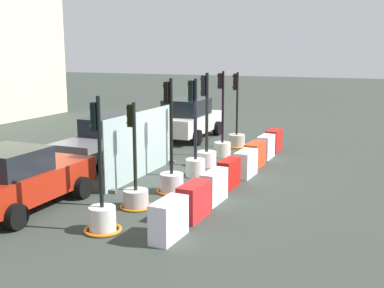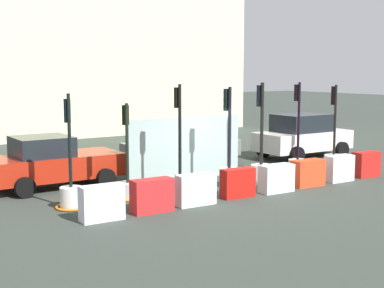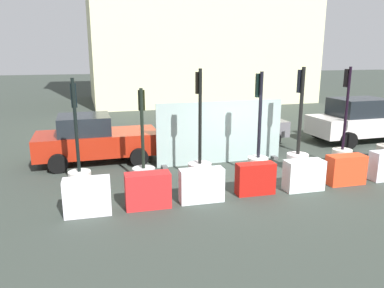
{
  "view_description": "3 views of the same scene",
  "coord_description": "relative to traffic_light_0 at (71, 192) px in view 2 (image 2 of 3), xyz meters",
  "views": [
    {
      "loc": [
        -13.96,
        -5.59,
        4.06
      ],
      "look_at": [
        -0.91,
        -0.1,
        1.28
      ],
      "focal_mm": 44.96,
      "sensor_mm": 36.0,
      "label": 1
    },
    {
      "loc": [
        -10.54,
        -13.51,
        3.69
      ],
      "look_at": [
        -1.29,
        0.31,
        1.45
      ],
      "focal_mm": 51.34,
      "sensor_mm": 36.0,
      "label": 2
    },
    {
      "loc": [
        -4.99,
        -9.74,
        3.71
      ],
      "look_at": [
        -1.84,
        0.93,
        0.96
      ],
      "focal_mm": 34.66,
      "sensor_mm": 36.0,
      "label": 3
    }
  ],
  "objects": [
    {
      "name": "traffic_light_5",
      "position": [
        8.51,
        0.1,
        0.12
      ],
      "size": [
        0.65,
        0.65,
        3.28
      ],
      "color": "beige",
      "rests_on": "ground_plane"
    },
    {
      "name": "site_fence_panel",
      "position": [
        4.67,
        1.51,
        0.57
      ],
      "size": [
        4.48,
        0.5,
        2.13
      ],
      "color": "#8FA6A2",
      "rests_on": "ground_plane"
    },
    {
      "name": "car_red_compact",
      "position": [
        0.53,
        2.9,
        0.34
      ],
      "size": [
        4.14,
        2.26,
        1.64
      ],
      "color": "#9E2010",
      "rests_on": "ground_plane"
    },
    {
      "name": "traffic_light_4",
      "position": [
        6.8,
        0.1,
        0.18
      ],
      "size": [
        0.69,
        0.69,
        3.29
      ],
      "color": "silver",
      "rests_on": "ground_plane"
    },
    {
      "name": "construction_barrier_6",
      "position": [
        8.8,
        -1.55,
        -0.02
      ],
      "size": [
        1.02,
        0.48,
        0.87
      ],
      "color": "white",
      "rests_on": "ground_plane"
    },
    {
      "name": "construction_barrier_0",
      "position": [
        0.17,
        -1.59,
        -0.01
      ],
      "size": [
        1.09,
        0.49,
        0.88
      ],
      "color": "silver",
      "rests_on": "ground_plane"
    },
    {
      "name": "construction_barrier_7",
      "position": [
        10.21,
        -1.52,
        -0.02
      ],
      "size": [
        1.01,
        0.51,
        0.87
      ],
      "color": "#B41B16",
      "rests_on": "ground_plane"
    },
    {
      "name": "ground_plane",
      "position": [
        5.21,
        -0.3,
        -0.45
      ],
      "size": [
        120.0,
        120.0,
        0.0
      ],
      "primitive_type": "plane",
      "color": "#313832"
    },
    {
      "name": "construction_barrier_4",
      "position": [
        5.93,
        -1.62,
        -0.03
      ],
      "size": [
        1.1,
        0.51,
        0.85
      ],
      "color": "silver",
      "rests_on": "ground_plane"
    },
    {
      "name": "traffic_light_2",
      "position": [
        3.38,
        -0.14,
        0.03
      ],
      "size": [
        0.89,
        0.89,
        3.29
      ],
      "color": "silver",
      "rests_on": "ground_plane"
    },
    {
      "name": "car_grey_saloon",
      "position": [
        6.09,
        3.75,
        0.37
      ],
      "size": [
        4.52,
        2.05,
        1.63
      ],
      "color": "slate",
      "rests_on": "ground_plane"
    },
    {
      "name": "traffic_light_1",
      "position": [
        1.77,
        0.13,
        -0.03
      ],
      "size": [
        0.85,
        0.85,
        2.77
      ],
      "color": "#B6B1B2",
      "rests_on": "ground_plane"
    },
    {
      "name": "construction_barrier_1",
      "position": [
        1.6,
        -1.59,
        -0.01
      ],
      "size": [
        1.12,
        0.5,
        0.88
      ],
      "color": "red",
      "rests_on": "ground_plane"
    },
    {
      "name": "construction_barrier_2",
      "position": [
        2.97,
        -1.6,
        -0.02
      ],
      "size": [
        1.14,
        0.43,
        0.87
      ],
      "color": "white",
      "rests_on": "ground_plane"
    },
    {
      "name": "car_white_van",
      "position": [
        11.47,
        2.83,
        0.46
      ],
      "size": [
        4.28,
        2.25,
        1.85
      ],
      "color": "silver",
      "rests_on": "ground_plane"
    },
    {
      "name": "traffic_light_0",
      "position": [
        0.0,
        0.0,
        0.0
      ],
      "size": [
        0.87,
        0.87,
        3.09
      ],
      "color": "silver",
      "rests_on": "ground_plane"
    },
    {
      "name": "traffic_light_6",
      "position": [
        10.41,
        0.13,
        0.01
      ],
      "size": [
        0.92,
        0.92,
        3.16
      ],
      "color": "#B7AEA0",
      "rests_on": "ground_plane"
    },
    {
      "name": "construction_barrier_5",
      "position": [
        7.37,
        -1.52,
        -0.03
      ],
      "size": [
        1.11,
        0.52,
        0.85
      ],
      "color": "red",
      "rests_on": "ground_plane"
    },
    {
      "name": "traffic_light_3",
      "position": [
        5.28,
        -0.1,
        0.19
      ],
      "size": [
        0.63,
        0.63,
        3.18
      ],
      "color": "silver",
      "rests_on": "ground_plane"
    },
    {
      "name": "construction_barrier_3",
      "position": [
        4.51,
        -1.51,
        -0.03
      ],
      "size": [
        1.05,
        0.41,
        0.86
      ],
      "color": "#B0150F",
      "rests_on": "ground_plane"
    }
  ]
}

